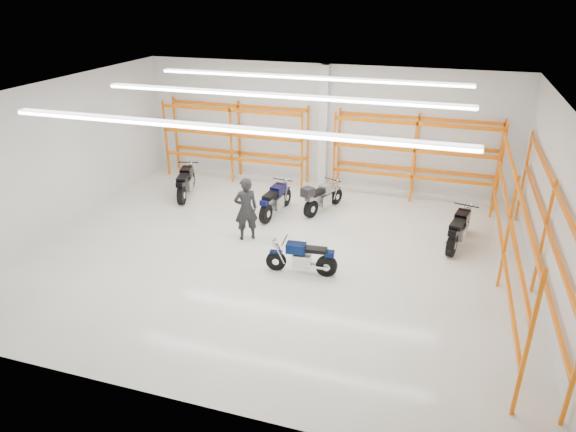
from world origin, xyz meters
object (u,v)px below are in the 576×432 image
(motorcycle_main, at_px, (305,258))
(motorcycle_back_b, at_px, (275,201))
(motorcycle_back_d, at_px, (458,230))
(structural_column, at_px, (323,127))
(motorcycle_back_a, at_px, (185,183))
(standing_man, at_px, (246,209))
(motorcycle_back_c, at_px, (321,198))

(motorcycle_main, height_order, motorcycle_back_b, motorcycle_back_b)
(motorcycle_main, distance_m, motorcycle_back_d, 4.80)
(motorcycle_back_b, height_order, structural_column, structural_column)
(motorcycle_back_b, bearing_deg, structural_column, 76.39)
(motorcycle_back_a, xyz_separation_m, standing_man, (3.35, -2.50, 0.45))
(motorcycle_back_c, xyz_separation_m, motorcycle_back_d, (4.44, -1.21, -0.01))
(motorcycle_main, height_order, motorcycle_back_c, motorcycle_back_c)
(motorcycle_back_a, relative_size, motorcycle_back_c, 1.10)
(motorcycle_back_a, xyz_separation_m, motorcycle_back_b, (3.60, -0.59, -0.02))
(motorcycle_back_b, xyz_separation_m, motorcycle_back_c, (1.40, 0.70, 0.02))
(motorcycle_main, distance_m, structural_column, 7.01)
(standing_man, bearing_deg, motorcycle_back_a, -71.28)
(motorcycle_main, bearing_deg, motorcycle_back_a, 144.66)
(motorcycle_back_c, relative_size, standing_man, 1.04)
(motorcycle_main, distance_m, motorcycle_back_c, 4.11)
(motorcycle_back_c, bearing_deg, motorcycle_main, -81.82)
(motorcycle_back_d, height_order, structural_column, structural_column)
(motorcycle_back_a, bearing_deg, motorcycle_back_b, -9.25)
(motorcycle_back_d, bearing_deg, structural_column, 142.92)
(motorcycle_main, relative_size, structural_column, 0.43)
(motorcycle_main, height_order, standing_man, standing_man)
(motorcycle_main, height_order, motorcycle_back_a, motorcycle_back_a)
(motorcycle_main, distance_m, motorcycle_back_a, 6.84)
(motorcycle_main, bearing_deg, motorcycle_back_b, 120.44)
(motorcycle_back_a, height_order, motorcycle_back_c, motorcycle_back_a)
(motorcycle_back_c, bearing_deg, motorcycle_back_d, -15.20)
(motorcycle_back_a, xyz_separation_m, structural_column, (4.40, 2.71, 1.73))
(structural_column, bearing_deg, motorcycle_back_a, -148.34)
(motorcycle_back_c, height_order, standing_man, standing_man)
(motorcycle_main, bearing_deg, standing_man, 146.78)
(motorcycle_back_c, bearing_deg, structural_column, 102.93)
(motorcycle_back_c, height_order, motorcycle_back_d, motorcycle_back_d)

